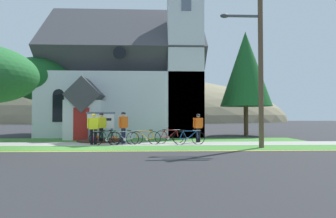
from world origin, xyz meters
TOP-DOWN VIEW (x-y plane):
  - ground at (0.00, 4.00)m, footprint 140.00×140.00m
  - sidewalk_slab at (1.52, 1.25)m, footprint 32.00×2.03m
  - grass_verge at (1.52, -0.76)m, footprint 32.00×1.98m
  - church_lawn at (1.52, 3.68)m, footprint 24.00×2.84m
  - curb_paint_stripe at (1.52, -1.90)m, footprint 28.00×0.16m
  - church_building at (1.89, 9.01)m, footprint 12.61×10.24m
  - church_sign at (0.66, 3.10)m, footprint 1.78×0.26m
  - flower_bed at (0.67, 2.79)m, footprint 2.71×2.71m
  - bicycle_red at (3.57, 1.03)m, footprint 1.70×0.36m
  - bicycle_black at (1.43, 1.57)m, footprint 1.70×0.26m
  - bicycle_white at (5.94, 0.78)m, footprint 1.74×0.10m
  - bicycle_orange at (4.92, 1.48)m, footprint 1.72×0.51m
  - bicycle_blue at (2.38, 0.80)m, footprint 1.72×0.19m
  - bicycle_silver at (1.46, 0.51)m, footprint 1.74×0.11m
  - cyclist_in_green_jersey at (0.74, 0.91)m, footprint 0.64×0.38m
  - cyclist_in_red_jersey at (0.97, 1.81)m, footprint 0.52×0.55m
  - cyclist_in_white_jersey at (6.63, 1.93)m, footprint 0.62×0.41m
  - cyclist_in_blue_jersey at (2.31, 1.34)m, footprint 0.46×0.60m
  - utility_pole at (9.26, -0.79)m, footprint 3.12×0.28m
  - roadside_conifer at (11.30, 7.36)m, footprint 4.06×4.06m
  - yard_deciduous_tree at (-4.79, 7.00)m, footprint 4.67×4.67m
  - distant_hill at (-12.09, 63.02)m, footprint 105.64×52.24m

SIDE VIEW (x-z plane):
  - ground at x=0.00m, z-range 0.00..0.00m
  - distant_hill at x=-12.09m, z-range -13.16..13.16m
  - curb_paint_stripe at x=1.52m, z-range 0.00..0.01m
  - grass_verge at x=1.52m, z-range 0.00..0.01m
  - church_lawn at x=1.52m, z-range 0.00..0.01m
  - sidewalk_slab at x=1.52m, z-range 0.00..0.01m
  - flower_bed at x=0.67m, z-range -0.10..0.24m
  - bicycle_blue at x=2.38m, z-range -0.03..0.77m
  - bicycle_black at x=1.43m, z-range -0.02..0.77m
  - bicycle_white at x=5.94m, z-range -0.03..0.78m
  - bicycle_red at x=3.57m, z-range -0.03..0.79m
  - bicycle_silver at x=1.46m, z-range -0.04..0.81m
  - bicycle_orange at x=4.92m, z-range -0.03..0.80m
  - cyclist_in_white_jersey at x=6.63m, z-range 0.15..1.83m
  - cyclist_in_green_jersey at x=0.74m, z-range 0.15..1.84m
  - cyclist_in_red_jersey at x=0.97m, z-range 0.16..1.89m
  - cyclist_in_blue_jersey at x=2.31m, z-range 0.17..1.94m
  - church_sign at x=0.66m, z-range 0.30..2.11m
  - yard_deciduous_tree at x=-4.79m, z-range 1.36..7.43m
  - church_building at x=1.89m, z-range -1.90..11.06m
  - utility_pole at x=9.26m, z-range 0.48..9.41m
  - roadside_conifer at x=11.30m, z-range 1.16..9.55m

